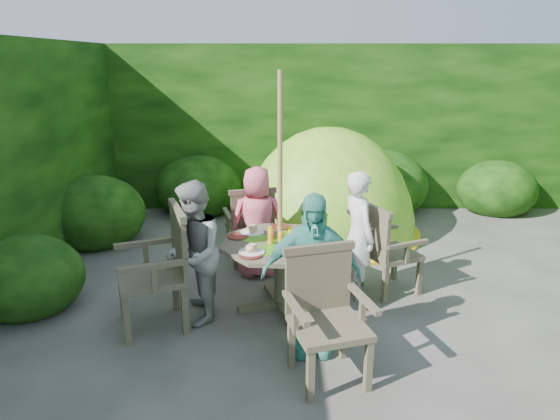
{
  "coord_description": "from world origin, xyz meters",
  "views": [
    {
      "loc": [
        -0.96,
        -4.1,
        2.29
      ],
      "look_at": [
        -0.95,
        0.63,
        0.85
      ],
      "focal_mm": 32.0,
      "sensor_mm": 36.0,
      "label": 1
    }
  ],
  "objects_px": {
    "child_right": "(358,235)",
    "child_left": "(194,253)",
    "dome_tent": "(327,232)",
    "garden_chair_back": "(251,225)",
    "garden_chair_front": "(325,312)",
    "patio_table": "(280,252)",
    "parasol_pole": "(280,196)",
    "garden_chair_right": "(385,248)",
    "garden_chair_left": "(161,267)",
    "child_back": "(258,222)",
    "child_front": "(311,276)"
  },
  "relations": [
    {
      "from": "garden_chair_right",
      "to": "child_back",
      "type": "relative_size",
      "value": 0.73
    },
    {
      "from": "parasol_pole",
      "to": "child_left",
      "type": "xyz_separation_m",
      "value": [
        -0.76,
        -0.24,
        -0.45
      ]
    },
    {
      "from": "garden_chair_right",
      "to": "parasol_pole",
      "type": "bearing_deg",
      "value": 83.57
    },
    {
      "from": "child_back",
      "to": "garden_chair_left",
      "type": "bearing_deg",
      "value": 45.78
    },
    {
      "from": "child_left",
      "to": "child_front",
      "type": "relative_size",
      "value": 0.96
    },
    {
      "from": "parasol_pole",
      "to": "child_left",
      "type": "distance_m",
      "value": 0.92
    },
    {
      "from": "garden_chair_left",
      "to": "garden_chair_back",
      "type": "xyz_separation_m",
      "value": [
        0.71,
        1.37,
        -0.08
      ]
    },
    {
      "from": "garden_chair_right",
      "to": "child_right",
      "type": "height_order",
      "value": "child_right"
    },
    {
      "from": "parasol_pole",
      "to": "dome_tent",
      "type": "bearing_deg",
      "value": 73.33
    },
    {
      "from": "child_right",
      "to": "child_left",
      "type": "distance_m",
      "value": 1.6
    },
    {
      "from": "garden_chair_right",
      "to": "garden_chair_front",
      "type": "relative_size",
      "value": 0.94
    },
    {
      "from": "parasol_pole",
      "to": "child_left",
      "type": "relative_size",
      "value": 1.7
    },
    {
      "from": "child_right",
      "to": "dome_tent",
      "type": "xyz_separation_m",
      "value": [
        -0.12,
        1.91,
        -0.64
      ]
    },
    {
      "from": "child_left",
      "to": "dome_tent",
      "type": "distance_m",
      "value": 2.85
    },
    {
      "from": "garden_chair_back",
      "to": "child_right",
      "type": "height_order",
      "value": "child_right"
    },
    {
      "from": "parasol_pole",
      "to": "child_right",
      "type": "xyz_separation_m",
      "value": [
        0.76,
        0.24,
        -0.46
      ]
    },
    {
      "from": "parasol_pole",
      "to": "dome_tent",
      "type": "xyz_separation_m",
      "value": [
        0.65,
        2.16,
        -1.1
      ]
    },
    {
      "from": "dome_tent",
      "to": "garden_chair_front",
      "type": "bearing_deg",
      "value": -80.23
    },
    {
      "from": "patio_table",
      "to": "child_back",
      "type": "bearing_deg",
      "value": 107.79
    },
    {
      "from": "child_right",
      "to": "patio_table",
      "type": "bearing_deg",
      "value": 88.67
    },
    {
      "from": "garden_chair_left",
      "to": "child_right",
      "type": "height_order",
      "value": "child_right"
    },
    {
      "from": "garden_chair_right",
      "to": "child_right",
      "type": "bearing_deg",
      "value": 82.44
    },
    {
      "from": "patio_table",
      "to": "garden_chair_front",
      "type": "xyz_separation_m",
      "value": [
        0.33,
        -1.05,
        -0.06
      ]
    },
    {
      "from": "garden_chair_front",
      "to": "child_left",
      "type": "relative_size",
      "value": 0.73
    },
    {
      "from": "dome_tent",
      "to": "garden_chair_back",
      "type": "bearing_deg",
      "value": -116.13
    },
    {
      "from": "garden_chair_left",
      "to": "child_right",
      "type": "relative_size",
      "value": 0.81
    },
    {
      "from": "child_right",
      "to": "dome_tent",
      "type": "bearing_deg",
      "value": -15.26
    },
    {
      "from": "garden_chair_back",
      "to": "child_back",
      "type": "distance_m",
      "value": 0.33
    },
    {
      "from": "child_back",
      "to": "dome_tent",
      "type": "bearing_deg",
      "value": -130.33
    },
    {
      "from": "garden_chair_right",
      "to": "child_left",
      "type": "distance_m",
      "value": 1.91
    },
    {
      "from": "garden_chair_left",
      "to": "child_back",
      "type": "xyz_separation_m",
      "value": [
        0.8,
        1.09,
        0.05
      ]
    },
    {
      "from": "patio_table",
      "to": "child_back",
      "type": "distance_m",
      "value": 0.8
    },
    {
      "from": "dome_tent",
      "to": "parasol_pole",
      "type": "bearing_deg",
      "value": -91.3
    },
    {
      "from": "garden_chair_left",
      "to": "child_back",
      "type": "distance_m",
      "value": 1.35
    },
    {
      "from": "dome_tent",
      "to": "garden_chair_right",
      "type": "bearing_deg",
      "value": -62.08
    },
    {
      "from": "patio_table",
      "to": "garden_chair_front",
      "type": "height_order",
      "value": "garden_chair_front"
    },
    {
      "from": "garden_chair_back",
      "to": "dome_tent",
      "type": "height_order",
      "value": "dome_tent"
    },
    {
      "from": "garden_chair_back",
      "to": "child_right",
      "type": "distance_m",
      "value": 1.37
    },
    {
      "from": "patio_table",
      "to": "child_front",
      "type": "xyz_separation_m",
      "value": [
        0.24,
        -0.76,
        0.11
      ]
    },
    {
      "from": "garden_chair_right",
      "to": "dome_tent",
      "type": "distance_m",
      "value": 1.94
    },
    {
      "from": "garden_chair_front",
      "to": "child_right",
      "type": "distance_m",
      "value": 1.36
    },
    {
      "from": "child_right",
      "to": "child_back",
      "type": "height_order",
      "value": "child_right"
    },
    {
      "from": "parasol_pole",
      "to": "garden_chair_front",
      "type": "height_order",
      "value": "parasol_pole"
    },
    {
      "from": "child_left",
      "to": "garden_chair_right",
      "type": "bearing_deg",
      "value": 98.14
    },
    {
      "from": "garden_chair_left",
      "to": "child_right",
      "type": "distance_m",
      "value": 1.89
    },
    {
      "from": "child_left",
      "to": "dome_tent",
      "type": "height_order",
      "value": "dome_tent"
    },
    {
      "from": "garden_chair_left",
      "to": "garden_chair_front",
      "type": "xyz_separation_m",
      "value": [
        1.37,
        -0.72,
        -0.05
      ]
    },
    {
      "from": "patio_table",
      "to": "garden_chair_back",
      "type": "relative_size",
      "value": 1.6
    },
    {
      "from": "garden_chair_back",
      "to": "patio_table",
      "type": "bearing_deg",
      "value": 92.63
    },
    {
      "from": "child_front",
      "to": "dome_tent",
      "type": "distance_m",
      "value": 3.02
    }
  ]
}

